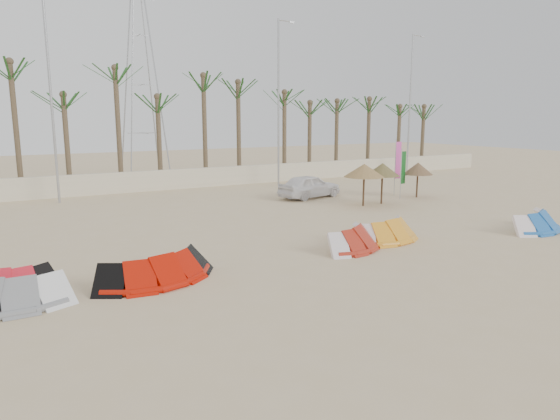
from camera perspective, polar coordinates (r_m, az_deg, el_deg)
ground at (r=14.06m, az=12.53°, el=-9.14°), size 120.00×120.00×0.00m
boundary_wall at (r=33.18m, az=-14.03°, el=3.30°), size 60.00×0.30×1.30m
palm_line at (r=34.60m, az=-14.09°, el=13.20°), size 52.00×4.00×7.70m
lamp_b at (r=29.84m, az=-24.65°, el=11.74°), size 1.25×0.14×11.00m
lamp_c at (r=34.25m, az=-0.12°, el=12.41°), size 1.25×0.14×11.00m
lamp_d at (r=41.57m, az=14.67°, el=11.75°), size 1.25×0.14×11.00m
pylon at (r=39.26m, az=-15.04°, el=3.38°), size 3.00×3.00×14.00m
kite_red_mid at (r=15.13m, az=-14.22°, el=-6.11°), size 3.89×2.29×0.90m
kite_red_right at (r=18.29m, az=7.96°, el=-3.01°), size 3.35×2.49×0.90m
kite_orange at (r=19.76m, az=11.60°, el=-2.09°), size 3.45×2.00×0.90m
kite_blue at (r=23.55m, az=26.67°, el=-0.98°), size 3.51×2.20×0.90m
parasol_left at (r=26.77m, az=9.60°, el=4.48°), size 2.16×2.16×2.26m
parasol_mid at (r=27.62m, az=11.64°, el=4.55°), size 1.88×1.88×2.24m
parasol_right at (r=30.41m, az=15.49°, el=4.58°), size 1.73×1.73×2.06m
flag_pink at (r=31.04m, az=13.27°, el=5.38°), size 0.45×0.04×3.40m
flag_green at (r=29.79m, az=13.91°, el=4.56°), size 0.45×0.10×2.89m
car at (r=29.31m, az=3.40°, el=2.74°), size 4.26×2.37×1.37m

